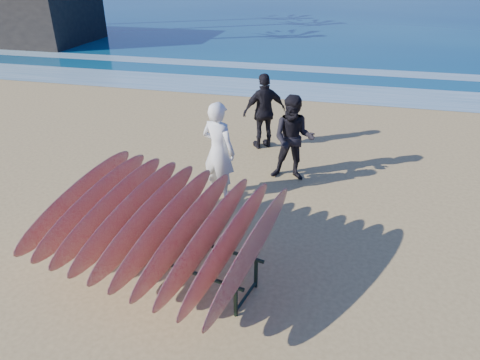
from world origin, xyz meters
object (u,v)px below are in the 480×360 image
at_px(person_dark_b, 264,112).
at_px(person_white, 219,151).
at_px(person_dark_a, 293,139).
at_px(surfboard_rack, 157,222).
at_px(building, 6,3).

bearing_deg(person_dark_b, person_white, 49.17).
bearing_deg(person_white, person_dark_a, -119.79).
xyz_separation_m(surfboard_rack, building, (-16.54, 17.32, 1.14)).
relative_size(person_white, person_dark_b, 1.05).
bearing_deg(person_dark_b, building, -67.70).
height_order(person_dark_a, building, building).
bearing_deg(person_dark_a, building, 141.11).
height_order(surfboard_rack, person_white, person_white).
xyz_separation_m(person_dark_b, building, (-17.16, 12.09, 1.09)).
xyz_separation_m(person_white, person_dark_a, (1.33, 1.12, -0.06)).
xyz_separation_m(surfboard_rack, person_dark_a, (1.56, 3.63, 0.04)).
relative_size(surfboard_rack, building, 0.40).
distance_m(person_dark_b, building, 21.02).
relative_size(person_white, person_dark_a, 1.06).
distance_m(surfboard_rack, person_dark_b, 5.27).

